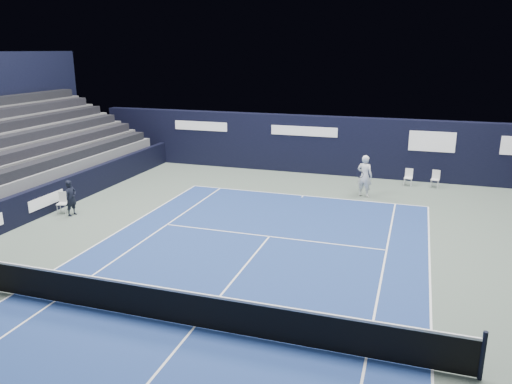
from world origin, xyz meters
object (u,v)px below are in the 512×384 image
Objects in this scene: folding_chair_back_b at (436,178)px; tennis_net at (194,309)px; folding_chair_back_a at (409,176)px; line_judge_chair at (63,201)px; tennis_player at (365,176)px.

tennis_net reaches higher than folding_chair_back_b.
tennis_net reaches higher than folding_chair_back_a.
line_judge_chair reaches higher than folding_chair_back_a.
folding_chair_back_b is 4.18m from tennis_player.
line_judge_chair is 0.45× the size of tennis_player.
line_judge_chair is at bearing -139.95° from folding_chair_back_a.
folding_chair_back_b is 0.96× the size of line_judge_chair.
folding_chair_back_b is at bearing 40.67° from tennis_player.
folding_chair_back_a reaches higher than folding_chair_back_b.
folding_chair_back_b is 16.41m from tennis_net.
tennis_player reaches higher than line_judge_chair.
folding_chair_back_a is 0.07× the size of tennis_net.
folding_chair_back_b is (1.26, 0.08, -0.00)m from folding_chair_back_a.
tennis_player is (11.53, 6.23, 0.47)m from line_judge_chair.
line_judge_chair is at bearing -137.56° from folding_chair_back_b.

